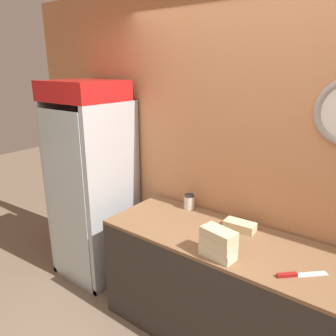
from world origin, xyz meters
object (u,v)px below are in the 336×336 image
object	(u,v)px
sandwich_stack_middle	(218,243)
condiment_jar	(189,202)
sandwich_flat_left	(240,226)
beverage_cooler	(95,173)
chefs_knife	(295,275)
sandwich_stack_bottom	(217,252)
sandwich_stack_top	(218,234)

from	to	relation	value
sandwich_stack_middle	condiment_jar	size ratio (longest dim) A/B	1.93
sandwich_flat_left	beverage_cooler	bearing A→B (deg)	-175.75
chefs_knife	sandwich_stack_middle	bearing A→B (deg)	-168.14
beverage_cooler	chefs_knife	bearing A→B (deg)	-6.21
sandwich_stack_bottom	chefs_knife	size ratio (longest dim) A/B	0.96
sandwich_stack_bottom	sandwich_stack_top	world-z (taller)	sandwich_stack_top
sandwich_flat_left	sandwich_stack_bottom	bearing A→B (deg)	-84.05
beverage_cooler	sandwich_flat_left	bearing A→B (deg)	4.25
sandwich_stack_top	sandwich_stack_middle	bearing A→B (deg)	180.00
sandwich_stack_middle	condiment_jar	world-z (taller)	sandwich_stack_middle
sandwich_stack_bottom	chefs_knife	distance (m)	0.48
sandwich_stack_middle	beverage_cooler	bearing A→B (deg)	168.37
sandwich_stack_top	condiment_jar	world-z (taller)	sandwich_stack_top
beverage_cooler	sandwich_stack_top	bearing A→B (deg)	-11.63
sandwich_stack_middle	sandwich_stack_top	xyz separation A→B (m)	(0.00, 0.00, 0.07)
sandwich_stack_top	condiment_jar	xyz separation A→B (m)	(-0.57, 0.52, -0.10)
sandwich_flat_left	chefs_knife	xyz separation A→B (m)	(0.51, -0.33, -0.02)
sandwich_flat_left	condiment_jar	size ratio (longest dim) A/B	1.88
sandwich_stack_top	chefs_knife	xyz separation A→B (m)	(0.47, 0.10, -0.16)
beverage_cooler	sandwich_flat_left	xyz separation A→B (m)	(1.49, 0.11, -0.15)
chefs_knife	condiment_jar	xyz separation A→B (m)	(-1.03, 0.43, 0.05)
condiment_jar	chefs_knife	bearing A→B (deg)	-22.41
chefs_knife	sandwich_flat_left	bearing A→B (deg)	147.23
beverage_cooler	sandwich_flat_left	distance (m)	1.50
sandwich_stack_middle	sandwich_flat_left	world-z (taller)	sandwich_stack_middle
sandwich_stack_middle	chefs_knife	xyz separation A→B (m)	(0.47, 0.10, -0.09)
sandwich_flat_left	sandwich_stack_middle	bearing A→B (deg)	-84.05
beverage_cooler	condiment_jar	size ratio (longest dim) A/B	15.31
sandwich_stack_top	condiment_jar	size ratio (longest dim) A/B	1.95
beverage_cooler	sandwich_stack_bottom	distance (m)	1.57
sandwich_stack_bottom	condiment_jar	bearing A→B (deg)	137.27
sandwich_flat_left	condiment_jar	world-z (taller)	condiment_jar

